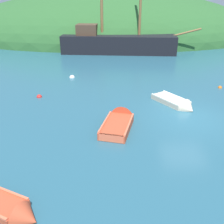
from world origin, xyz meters
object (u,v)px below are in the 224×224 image
object	(u,v)px
sailing_ship	(117,45)
rowboat_far	(119,123)
buoy_white	(72,78)
rowboat_outer_right	(177,104)
buoy_red	(39,97)
rowboat_outer_left	(2,207)
buoy_orange	(220,88)

from	to	relation	value
sailing_ship	rowboat_far	xyz separation A→B (m)	(-0.12, -17.98, -0.64)
rowboat_far	buoy_white	distance (m)	8.89
rowboat_outer_right	buoy_red	size ratio (longest dim) A/B	8.62
rowboat_outer_right	buoy_white	world-z (taller)	rowboat_outer_right
rowboat_outer_left	buoy_red	bearing A→B (deg)	122.69
rowboat_outer_left	buoy_white	bearing A→B (deg)	114.02
rowboat_outer_right	buoy_white	distance (m)	9.00
rowboat_outer_left	buoy_red	distance (m)	9.66
buoy_white	rowboat_far	bearing A→B (deg)	-66.09
sailing_ship	rowboat_outer_left	world-z (taller)	sailing_ship
buoy_white	buoy_red	xyz separation A→B (m)	(-1.50, -4.25, 0.00)
buoy_red	buoy_orange	xyz separation A→B (m)	(12.37, 1.89, 0.00)
sailing_ship	buoy_white	distance (m)	10.56
sailing_ship	buoy_red	xyz separation A→B (m)	(-5.22, -14.11, -0.77)
sailing_ship	rowboat_outer_left	xyz separation A→B (m)	(-3.86, -23.67, -0.67)
rowboat_outer_right	rowboat_outer_left	size ratio (longest dim) A/B	0.95
rowboat_outer_right	sailing_ship	bearing A→B (deg)	158.44
rowboat_outer_right	buoy_orange	world-z (taller)	rowboat_outer_right
rowboat_outer_right	buoy_orange	xyz separation A→B (m)	(3.78, 3.18, -0.08)
rowboat_far	buoy_orange	size ratio (longest dim) A/B	11.22
rowboat_far	rowboat_outer_left	world-z (taller)	rowboat_far
buoy_orange	rowboat_far	bearing A→B (deg)	-141.59
rowboat_outer_right	buoy_white	size ratio (longest dim) A/B	7.12
rowboat_far	buoy_red	distance (m)	6.40
rowboat_far	buoy_orange	xyz separation A→B (m)	(7.27, 5.76, -0.13)
sailing_ship	buoy_orange	bearing A→B (deg)	-56.25
sailing_ship	buoy_red	distance (m)	15.06
sailing_ship	buoy_red	size ratio (longest dim) A/B	43.39
sailing_ship	buoy_orange	xyz separation A→B (m)	(7.15, -12.22, -0.77)
rowboat_far	buoy_red	world-z (taller)	rowboat_far
rowboat_outer_left	buoy_white	world-z (taller)	rowboat_outer_left
buoy_red	buoy_orange	distance (m)	12.51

